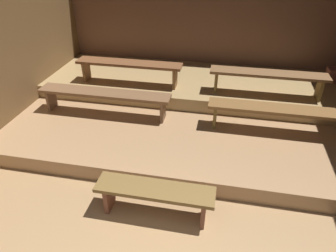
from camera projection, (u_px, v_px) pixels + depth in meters
The scene contains 10 objects.
ground at pixel (183, 154), 4.86m from camera, with size 6.73×6.29×0.08m, color tan.
wall_back at pixel (205, 25), 6.44m from camera, with size 6.73×0.06×2.63m, color brown.
platform_lower at pixel (191, 116), 5.54m from camera, with size 5.93×3.66×0.25m, color tan.
platform_middle at pixel (197, 84), 6.14m from camera, with size 5.93×1.89×0.25m, color tan.
bench_floor_center at pixel (155, 194), 3.59m from camera, with size 1.41×0.33×0.43m.
bench_lower_left at pixel (104, 95), 5.19m from camera, with size 2.29×0.33×0.43m.
bench_lower_right at pixel (283, 112), 4.70m from camera, with size 2.29×0.33×0.43m.
bench_middle_left at pixel (129, 66), 5.71m from camera, with size 2.00×0.33×0.43m.
bench_middle_right at pixel (268, 76), 5.29m from camera, with size 2.00×0.33×0.43m.
wooden_crate_middle at pixel (334, 75), 5.89m from camera, with size 0.26×0.26×0.26m, color brown.
Camera 1 is at (0.53, -1.10, 2.93)m, focal length 32.49 mm.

